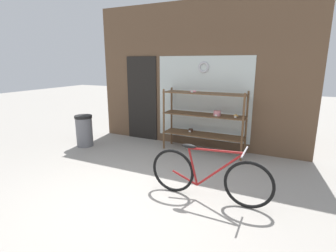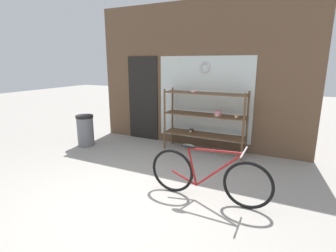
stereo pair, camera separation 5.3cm
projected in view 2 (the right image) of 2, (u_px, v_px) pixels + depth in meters
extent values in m
plane|color=gray|center=(121.00, 202.00, 3.78)|extent=(30.00, 30.00, 0.00)
cube|color=brown|center=(197.00, 76.00, 5.99)|extent=(5.10, 0.08, 3.28)
cube|color=silver|center=(204.00, 99.00, 5.98)|extent=(2.22, 0.02, 1.90)
cube|color=black|center=(143.00, 99.00, 6.71)|extent=(0.84, 0.03, 2.10)
torus|color=#B7B7BC|center=(205.00, 67.00, 5.80)|extent=(0.26, 0.06, 0.26)
cylinder|color=brown|center=(165.00, 120.00, 5.96)|extent=(0.04, 0.04, 1.38)
cylinder|color=brown|center=(243.00, 128.00, 5.19)|extent=(0.04, 0.04, 1.38)
cylinder|color=brown|center=(172.00, 116.00, 6.32)|extent=(0.04, 0.04, 1.38)
cylinder|color=brown|center=(247.00, 124.00, 5.55)|extent=(0.04, 0.04, 1.38)
cube|color=brown|center=(204.00, 135.00, 5.82)|extent=(1.80, 0.46, 0.02)
cube|color=brown|center=(205.00, 115.00, 5.72)|extent=(1.80, 0.46, 0.02)
cube|color=brown|center=(205.00, 93.00, 5.60)|extent=(1.80, 0.46, 0.02)
cylinder|color=#422619|center=(191.00, 130.00, 6.05)|extent=(0.11, 0.11, 0.06)
cube|color=white|center=(190.00, 131.00, 6.00)|extent=(0.05, 0.00, 0.04)
torus|color=pink|center=(194.00, 91.00, 5.73)|extent=(0.14, 0.14, 0.03)
cube|color=white|center=(193.00, 92.00, 5.66)|extent=(0.05, 0.00, 0.04)
cylinder|color=pink|center=(218.00, 113.00, 5.56)|extent=(0.15, 0.15, 0.10)
cube|color=white|center=(217.00, 116.00, 5.50)|extent=(0.05, 0.00, 0.04)
ellipsoid|color=tan|center=(237.00, 116.00, 5.38)|extent=(0.09, 0.08, 0.07)
cube|color=white|center=(236.00, 117.00, 5.34)|extent=(0.05, 0.00, 0.04)
torus|color=black|center=(172.00, 171.00, 4.02)|extent=(0.68, 0.05, 0.68)
torus|color=black|center=(248.00, 185.00, 3.54)|extent=(0.68, 0.05, 0.68)
cylinder|color=maroon|center=(219.00, 170.00, 3.68)|extent=(0.67, 0.04, 0.62)
cylinder|color=maroon|center=(215.00, 151.00, 3.64)|extent=(0.79, 0.04, 0.07)
cylinder|color=maroon|center=(192.00, 167.00, 3.85)|extent=(0.17, 0.03, 0.56)
cylinder|color=maroon|center=(184.00, 178.00, 3.95)|extent=(0.41, 0.04, 0.18)
ellipsoid|color=black|center=(188.00, 146.00, 3.80)|extent=(0.22, 0.09, 0.06)
cylinder|color=#B2B2B7|center=(244.00, 152.00, 3.46)|extent=(0.03, 0.46, 0.02)
cylinder|color=slate|center=(85.00, 130.00, 6.26)|extent=(0.38, 0.38, 0.74)
cylinder|color=black|center=(84.00, 117.00, 6.18)|extent=(0.40, 0.40, 0.06)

